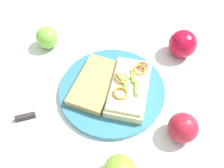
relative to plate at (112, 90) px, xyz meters
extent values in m
plane|color=silver|center=(0.00, 0.00, -0.01)|extent=(2.00, 2.00, 0.00)
cylinder|color=teal|center=(0.00, 0.00, 0.00)|extent=(0.28, 0.28, 0.02)
cube|color=beige|center=(0.02, 0.04, 0.02)|extent=(0.20, 0.16, 0.03)
cube|color=#EDECC2|center=(0.02, 0.04, 0.04)|extent=(0.19, 0.15, 0.01)
torus|color=#AA7533|center=(0.00, 0.03, 0.05)|extent=(0.05, 0.05, 0.02)
torus|color=#B8772C|center=(0.04, 0.01, 0.05)|extent=(0.05, 0.05, 0.02)
torus|color=#C67830|center=(-0.01, 0.08, 0.05)|extent=(0.05, 0.05, 0.02)
torus|color=#C56E3C|center=(-0.02, 0.09, 0.05)|extent=(0.04, 0.04, 0.02)
cube|color=#84AF39|center=(0.04, 0.05, 0.05)|extent=(0.04, 0.02, 0.01)
cube|color=#7FBB31|center=(0.00, 0.05, 0.05)|extent=(0.04, 0.01, 0.01)
cube|color=#74A54B|center=(0.01, 0.03, 0.05)|extent=(0.05, 0.01, 0.01)
cube|color=#79A53F|center=(0.01, 0.02, 0.05)|extent=(0.05, 0.02, 0.01)
cube|color=#7BAA41|center=(0.00, 0.05, 0.05)|extent=(0.03, 0.04, 0.01)
cube|color=tan|center=(-0.02, -0.04, 0.02)|extent=(0.19, 0.17, 0.02)
sphere|color=#B90D2A|center=(-0.09, 0.23, 0.03)|extent=(0.10, 0.10, 0.08)
sphere|color=#72B33E|center=(-0.21, -0.15, 0.03)|extent=(0.09, 0.09, 0.07)
sphere|color=#AA1C2F|center=(0.16, 0.13, 0.03)|extent=(0.08, 0.08, 0.07)
cube|color=silver|center=(0.03, -0.29, -0.01)|extent=(0.01, 0.07, 0.00)
cube|color=#2F2929|center=(0.03, -0.23, 0.00)|extent=(0.01, 0.05, 0.02)
camera|label=1|loc=(0.35, -0.08, 0.54)|focal=38.86mm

